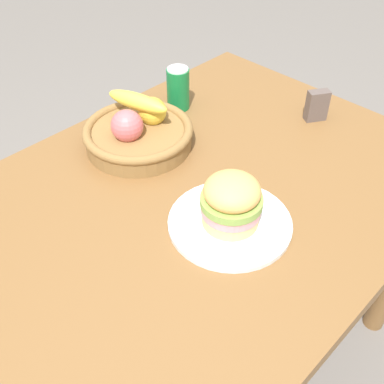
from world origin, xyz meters
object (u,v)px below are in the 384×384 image
at_px(soda_can, 178,89).
at_px(napkin_holder, 317,106).
at_px(plate, 230,223).
at_px(fruit_basket, 138,131).
at_px(sandwich, 231,201).

xyz_separation_m(soda_can, napkin_holder, (0.23, -0.33, -0.02)).
distance_m(plate, napkin_holder, 0.51).
bearing_deg(fruit_basket, soda_can, 16.59).
distance_m(plate, fruit_basket, 0.38).
distance_m(sandwich, soda_can, 0.51).
height_order(plate, soda_can, soda_can).
relative_size(soda_can, fruit_basket, 0.43).
bearing_deg(napkin_holder, fruit_basket, -178.94).
bearing_deg(soda_can, fruit_basket, -163.41).
height_order(fruit_basket, napkin_holder, fruit_basket).
distance_m(fruit_basket, napkin_holder, 0.51).
height_order(sandwich, fruit_basket, fruit_basket).
bearing_deg(fruit_basket, sandwich, -99.01).
relative_size(plate, sandwich, 2.04).
xyz_separation_m(plate, fruit_basket, (0.06, 0.37, 0.04)).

